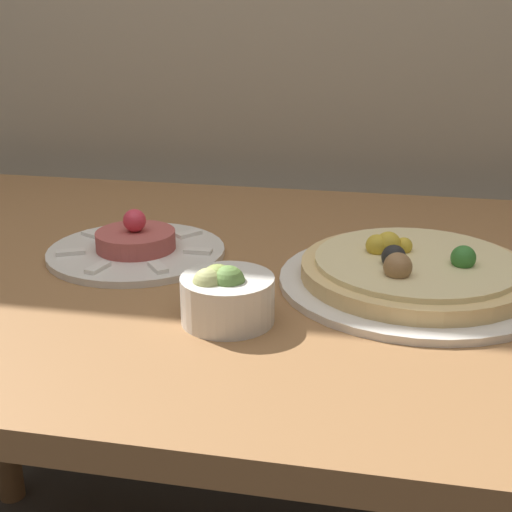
% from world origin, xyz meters
% --- Properties ---
extents(dining_table, '(1.41, 0.86, 0.79)m').
position_xyz_m(dining_table, '(0.00, 0.43, 0.69)').
color(dining_table, olive).
rests_on(dining_table, ground_plane).
extents(pizza_plate, '(0.35, 0.35, 0.07)m').
position_xyz_m(pizza_plate, '(0.25, 0.41, 0.81)').
color(pizza_plate, silver).
rests_on(pizza_plate, dining_table).
extents(tartare_plate, '(0.26, 0.26, 0.07)m').
position_xyz_m(tartare_plate, '(-0.15, 0.45, 0.80)').
color(tartare_plate, silver).
rests_on(tartare_plate, dining_table).
extents(small_bowl, '(0.11, 0.11, 0.07)m').
position_xyz_m(small_bowl, '(0.04, 0.25, 0.82)').
color(small_bowl, silver).
rests_on(small_bowl, dining_table).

